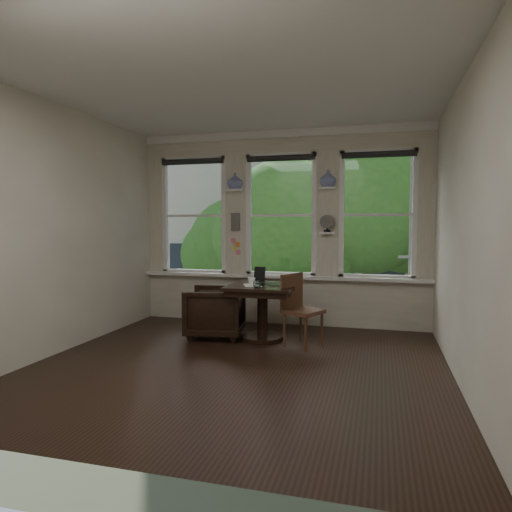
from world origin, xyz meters
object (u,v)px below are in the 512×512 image
(mug, at_px, (252,281))
(side_chair_right, at_px, (303,311))
(table, at_px, (263,312))
(armchair_left, at_px, (215,312))
(laptop, at_px, (270,284))

(mug, bearing_deg, side_chair_right, -11.76)
(table, relative_size, mug, 8.69)
(table, xyz_separation_m, mug, (-0.15, -0.02, 0.42))
(armchair_left, distance_m, laptop, 0.90)
(table, bearing_deg, side_chair_right, -16.61)
(armchair_left, bearing_deg, table, 82.14)
(table, height_order, armchair_left, table)
(side_chair_right, xyz_separation_m, mug, (-0.73, 0.15, 0.34))
(armchair_left, distance_m, side_chair_right, 1.27)
(side_chair_right, bearing_deg, laptop, 101.49)
(side_chair_right, xyz_separation_m, laptop, (-0.46, 0.14, 0.30))
(table, distance_m, laptop, 0.41)
(side_chair_right, relative_size, laptop, 2.61)
(table, xyz_separation_m, laptop, (0.12, -0.03, 0.39))
(side_chair_right, relative_size, mug, 8.88)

